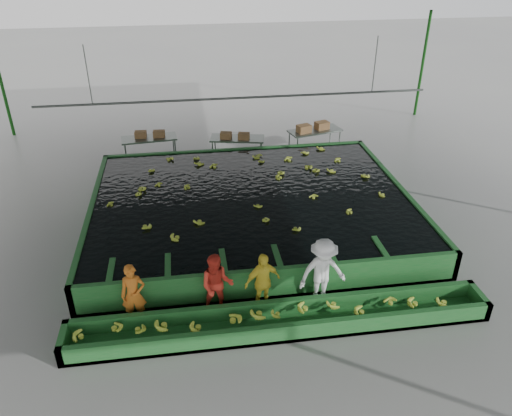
{
  "coord_description": "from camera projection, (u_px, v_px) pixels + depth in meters",
  "views": [
    {
      "loc": [
        -1.92,
        -12.3,
        8.27
      ],
      "look_at": [
        0.0,
        0.5,
        1.0
      ],
      "focal_mm": 35.0,
      "sensor_mm": 36.0,
      "label": 1
    }
  ],
  "objects": [
    {
      "name": "packing_table_left",
      "position": [
        150.0,
        149.0,
        20.14
      ],
      "size": [
        2.24,
        1.1,
        0.98
      ],
      "primitive_type": null,
      "rotation": [
        0.0,
        0.0,
        0.11
      ],
      "color": "#59605B",
      "rests_on": "ground"
    },
    {
      "name": "shed_posts",
      "position": [
        259.0,
        169.0,
        13.68
      ],
      "size": [
        20.0,
        22.0,
        5.0
      ],
      "primitive_type": null,
      "color": "#134E12",
      "rests_on": "ground"
    },
    {
      "name": "cableway_rail",
      "position": [
        237.0,
        98.0,
        17.75
      ],
      "size": [
        0.08,
        0.08,
        14.0
      ],
      "primitive_type": "cylinder",
      "color": "#59605B",
      "rests_on": "shed_roof"
    },
    {
      "name": "trough_bananas",
      "position": [
        282.0,
        316.0,
        11.6
      ],
      "size": [
        8.87,
        0.59,
        0.12
      ],
      "primitive_type": null,
      "color": "#ABC133",
      "rests_on": "sorting_trough"
    },
    {
      "name": "flotation_tank",
      "position": [
        251.0,
        208.0,
        15.98
      ],
      "size": [
        10.0,
        8.0,
        0.9
      ],
      "primitive_type": null,
      "color": "#205E26",
      "rests_on": "ground"
    },
    {
      "name": "shed_roof",
      "position": [
        259.0,
        78.0,
        12.46
      ],
      "size": [
        20.0,
        22.0,
        0.04
      ],
      "primitive_type": "cube",
      "color": "gray",
      "rests_on": "shed_posts"
    },
    {
      "name": "box_stack_left",
      "position": [
        150.0,
        137.0,
        19.94
      ],
      "size": [
        1.2,
        0.4,
        0.25
      ],
      "primitive_type": null,
      "rotation": [
        0.0,
        0.0,
        -0.06
      ],
      "color": "brown",
      "rests_on": "packing_table_left"
    },
    {
      "name": "box_stack_right",
      "position": [
        313.0,
        131.0,
        20.56
      ],
      "size": [
        1.48,
        0.82,
        0.31
      ],
      "primitive_type": null,
      "rotation": [
        0.0,
        0.0,
        0.32
      ],
      "color": "brown",
      "rests_on": "packing_table_right"
    },
    {
      "name": "tank_water",
      "position": [
        251.0,
        197.0,
        15.78
      ],
      "size": [
        9.7,
        7.7,
        0.0
      ],
      "primitive_type": "cube",
      "color": "black",
      "rests_on": "flotation_tank"
    },
    {
      "name": "packing_table_right",
      "position": [
        314.0,
        141.0,
        20.87
      ],
      "size": [
        2.33,
        1.37,
        0.99
      ],
      "primitive_type": null,
      "rotation": [
        0.0,
        0.0,
        0.24
      ],
      "color": "#59605B",
      "rests_on": "ground"
    },
    {
      "name": "ground",
      "position": [
        258.0,
        245.0,
        14.9
      ],
      "size": [
        80.0,
        80.0,
        0.0
      ],
      "primitive_type": "plane",
      "color": "gray",
      "rests_on": "ground"
    },
    {
      "name": "worker_d",
      "position": [
        323.0,
        272.0,
        12.19
      ],
      "size": [
        1.27,
        0.83,
        1.85
      ],
      "primitive_type": "imported",
      "rotation": [
        0.0,
        0.0,
        0.12
      ],
      "color": "white",
      "rests_on": "ground"
    },
    {
      "name": "worker_a",
      "position": [
        133.0,
        294.0,
        11.66
      ],
      "size": [
        0.59,
        0.4,
        1.58
      ],
      "primitive_type": "imported",
      "rotation": [
        0.0,
        0.0,
        0.04
      ],
      "color": "#CC661B",
      "rests_on": "ground"
    },
    {
      "name": "worker_b",
      "position": [
        217.0,
        285.0,
        11.9
      ],
      "size": [
        0.88,
        0.72,
        1.66
      ],
      "primitive_type": "imported",
      "rotation": [
        0.0,
        0.0,
        -0.12
      ],
      "color": "red",
      "rests_on": "ground"
    },
    {
      "name": "rail_hanger_right",
      "position": [
        375.0,
        65.0,
        17.91
      ],
      "size": [
        0.04,
        0.04,
        2.0
      ],
      "primitive_type": "cylinder",
      "color": "#59605B",
      "rests_on": "shed_roof"
    },
    {
      "name": "rail_hanger_left",
      "position": [
        88.0,
        75.0,
        16.61
      ],
      "size": [
        0.04,
        0.04,
        2.0
      ],
      "primitive_type": "cylinder",
      "color": "#59605B",
      "rests_on": "shed_roof"
    },
    {
      "name": "sorting_trough",
      "position": [
        282.0,
        320.0,
        11.68
      ],
      "size": [
        10.0,
        1.0,
        0.5
      ],
      "primitive_type": null,
      "color": "#205E26",
      "rests_on": "ground"
    },
    {
      "name": "box_stack_mid",
      "position": [
        235.0,
        139.0,
        19.82
      ],
      "size": [
        1.2,
        0.59,
        0.25
      ],
      "primitive_type": null,
      "rotation": [
        0.0,
        0.0,
        -0.25
      ],
      "color": "brown",
      "rests_on": "packing_table_mid"
    },
    {
      "name": "packing_table_mid",
      "position": [
        237.0,
        149.0,
        20.15
      ],
      "size": [
        2.27,
        1.28,
        0.97
      ],
      "primitive_type": null,
      "rotation": [
        0.0,
        0.0,
        -0.21
      ],
      "color": "#59605B",
      "rests_on": "ground"
    },
    {
      "name": "worker_c",
      "position": [
        262.0,
        282.0,
        12.05
      ],
      "size": [
        1.02,
        0.67,
        1.6
      ],
      "primitive_type": "imported",
      "rotation": [
        0.0,
        0.0,
        0.32
      ],
      "color": "yellow",
      "rests_on": "ground"
    },
    {
      "name": "floating_bananas",
      "position": [
        248.0,
        186.0,
        16.47
      ],
      "size": [
        8.76,
        5.97,
        0.12
      ],
      "primitive_type": null,
      "color": "#ABC133",
      "rests_on": "tank_water"
    }
  ]
}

